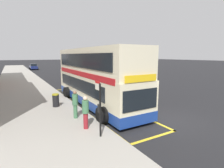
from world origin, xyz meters
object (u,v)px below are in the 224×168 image
Objects in this scene: parked_car_teal_distant at (96,73)px; pedestrian_waiting_near_sign at (86,111)px; litter_bin at (56,100)px; parked_car_navy_behind at (33,67)px; pedestrian_further_back at (75,103)px; double_decker_bus at (95,78)px; bus_stop_sign at (99,104)px; parked_car_black_far at (76,69)px.

pedestrian_waiting_near_sign is (-9.98, -20.37, 0.27)m from parked_car_teal_distant.
parked_car_navy_behind is at bearing 86.08° from litter_bin.
double_decker_bus is at bearing 47.22° from pedestrian_further_back.
pedestrian_further_back is (-2.54, -2.74, -1.01)m from double_decker_bus.
double_decker_bus is 4.44× the size of bus_stop_sign.
parked_car_teal_distant is 4.40× the size of litter_bin.
parked_car_black_far is 2.49× the size of pedestrian_further_back.
litter_bin is at bearing 55.03° from parked_car_teal_distant.
parked_car_black_far is 32.26m from pedestrian_waiting_near_sign.
pedestrian_waiting_near_sign is 4.84m from litter_bin.
parked_car_teal_distant is (7.71, -23.94, 0.00)m from parked_car_navy_behind.
double_decker_bus is 17.56m from parked_car_teal_distant.
double_decker_bus is 2.72× the size of parked_car_navy_behind.
pedestrian_further_back is (-0.22, 2.85, -0.61)m from bus_stop_sign.
parked_car_black_far is at bearing 68.46° from litter_bin.
pedestrian_further_back is 1.77× the size of litter_bin.
double_decker_bus is 6.06m from bus_stop_sign.
bus_stop_sign is 23.58m from parked_car_teal_distant.
pedestrian_waiting_near_sign is 1.01× the size of pedestrian_further_back.
double_decker_bus is at bearing 60.20° from pedestrian_waiting_near_sign.
pedestrian_further_back is at bearing -90.46° from parked_car_navy_behind.
parked_car_teal_distant is at bearing 65.00° from double_decker_bus.
parked_car_navy_behind is 15.53m from parked_car_black_far.
parked_car_navy_behind is at bearing 87.47° from bus_stop_sign.
double_decker_bus is at bearing -5.78° from litter_bin.
litter_bin is (-10.42, -15.57, -0.18)m from parked_car_teal_distant.
bus_stop_sign is at bearing 64.47° from parked_car_teal_distant.
pedestrian_waiting_near_sign is (-2.57, -4.49, -1.00)m from double_decker_bus.
litter_bin is at bearing -91.39° from parked_car_navy_behind.
parked_car_navy_behind is at bearing -73.33° from parked_car_teal_distant.
litter_bin is at bearing 174.22° from double_decker_bus.
bus_stop_sign is 0.61× the size of parked_car_teal_distant.
parked_car_navy_behind is at bearing 121.02° from parked_car_black_far.
double_decker_bus is 3.87m from pedestrian_further_back.
parked_car_black_far is 30.58m from pedestrian_further_back.
parked_car_navy_behind reaches higher than litter_bin.
double_decker_bus is 39.84m from parked_car_navy_behind.
double_decker_bus is 27.24m from parked_car_black_far.
parked_car_navy_behind is 4.40× the size of litter_bin.
litter_bin is (-10.24, -25.93, -0.18)m from parked_car_black_far.
parked_car_teal_distant is at bearing 61.91° from pedestrian_further_back.
pedestrian_further_back is 3.12m from litter_bin.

